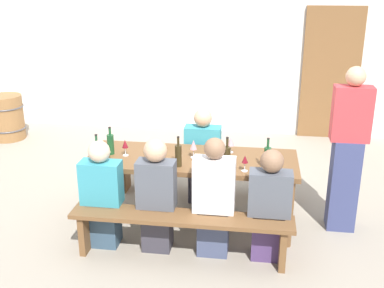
% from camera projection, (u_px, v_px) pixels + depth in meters
% --- Properties ---
extents(ground_plane, '(24.00, 24.00, 0.00)m').
position_uv_depth(ground_plane, '(192.00, 222.00, 5.16)').
color(ground_plane, gray).
extents(back_wall, '(14.00, 0.20, 3.20)m').
position_uv_depth(back_wall, '(221.00, 36.00, 7.73)').
color(back_wall, silver).
rests_on(back_wall, ground).
extents(wooden_door, '(0.90, 0.06, 2.10)m').
position_uv_depth(wooden_door, '(331.00, 74.00, 7.54)').
color(wooden_door, brown).
rests_on(wooden_door, ground).
extents(tasting_table, '(2.17, 0.81, 0.75)m').
position_uv_depth(tasting_table, '(192.00, 164.00, 4.93)').
color(tasting_table, brown).
rests_on(tasting_table, ground).
extents(bench_near, '(2.07, 0.30, 0.45)m').
position_uv_depth(bench_near, '(181.00, 224.00, 4.38)').
color(bench_near, brown).
rests_on(bench_near, ground).
extents(bench_far, '(2.07, 0.30, 0.45)m').
position_uv_depth(bench_far, '(200.00, 167.00, 5.69)').
color(bench_far, brown).
rests_on(bench_far, ground).
extents(wine_bottle_0, '(0.07, 0.07, 0.32)m').
position_uv_depth(wine_bottle_0, '(267.00, 157.00, 4.59)').
color(wine_bottle_0, '#194723').
rests_on(wine_bottle_0, tasting_table).
extents(wine_bottle_1, '(0.07, 0.07, 0.29)m').
position_uv_depth(wine_bottle_1, '(97.00, 152.00, 4.76)').
color(wine_bottle_1, '#234C2D').
rests_on(wine_bottle_1, tasting_table).
extents(wine_bottle_2, '(0.07, 0.07, 0.30)m').
position_uv_depth(wine_bottle_2, '(111.00, 144.00, 4.97)').
color(wine_bottle_2, '#194723').
rests_on(wine_bottle_2, tasting_table).
extents(wine_bottle_3, '(0.07, 0.07, 0.31)m').
position_uv_depth(wine_bottle_3, '(178.00, 155.00, 4.65)').
color(wine_bottle_3, '#332814').
rests_on(wine_bottle_3, tasting_table).
extents(wine_bottle_4, '(0.07, 0.07, 0.32)m').
position_uv_depth(wine_bottle_4, '(227.00, 157.00, 4.60)').
color(wine_bottle_4, '#332814').
rests_on(wine_bottle_4, tasting_table).
extents(wine_glass_0, '(0.07, 0.07, 0.19)m').
position_uv_depth(wine_glass_0, '(194.00, 145.00, 4.86)').
color(wine_glass_0, silver).
rests_on(wine_glass_0, tasting_table).
extents(wine_glass_1, '(0.08, 0.08, 0.17)m').
position_uv_depth(wine_glass_1, '(107.00, 148.00, 4.82)').
color(wine_glass_1, silver).
rests_on(wine_glass_1, tasting_table).
extents(wine_glass_2, '(0.06, 0.06, 0.18)m').
position_uv_depth(wine_glass_2, '(125.00, 144.00, 4.92)').
color(wine_glass_2, silver).
rests_on(wine_glass_2, tasting_table).
extents(wine_glass_3, '(0.06, 0.06, 0.16)m').
position_uv_depth(wine_glass_3, '(245.00, 160.00, 4.53)').
color(wine_glass_3, silver).
rests_on(wine_glass_3, tasting_table).
extents(wine_glass_4, '(0.07, 0.07, 0.18)m').
position_uv_depth(wine_glass_4, '(231.00, 142.00, 5.01)').
color(wine_glass_4, silver).
rests_on(wine_glass_4, tasting_table).
extents(seated_guest_near_0, '(0.39, 0.24, 1.08)m').
position_uv_depth(seated_guest_near_0, '(102.00, 197.00, 4.58)').
color(seated_guest_near_0, '#324A5F').
rests_on(seated_guest_near_0, ground).
extents(seated_guest_near_1, '(0.36, 0.24, 1.13)m').
position_uv_depth(seated_guest_near_1, '(157.00, 197.00, 4.49)').
color(seated_guest_near_1, '#35323C').
rests_on(seated_guest_near_1, ground).
extents(seated_guest_near_2, '(0.39, 0.24, 1.17)m').
position_uv_depth(seated_guest_near_2, '(214.00, 200.00, 4.42)').
color(seated_guest_near_2, '#3E4765').
rests_on(seated_guest_near_2, ground).
extents(seated_guest_near_3, '(0.39, 0.24, 1.08)m').
position_uv_depth(seated_guest_near_3, '(269.00, 208.00, 4.36)').
color(seated_guest_near_3, '#493362').
rests_on(seated_guest_near_3, ground).
extents(seated_guest_far_0, '(0.41, 0.24, 1.12)m').
position_uv_depth(seated_guest_far_0, '(203.00, 158.00, 5.49)').
color(seated_guest_far_0, '#3E3C4A').
rests_on(seated_guest_far_0, ground).
extents(standing_host, '(0.37, 0.24, 1.72)m').
position_uv_depth(standing_host, '(347.00, 153.00, 4.78)').
color(standing_host, navy).
rests_on(standing_host, ground).
extents(wine_barrel, '(0.58, 0.58, 0.72)m').
position_uv_depth(wine_barrel, '(6.00, 117.00, 7.68)').
color(wine_barrel, olive).
rests_on(wine_barrel, ground).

